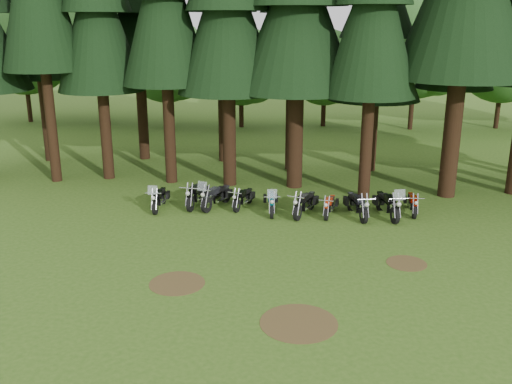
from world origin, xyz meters
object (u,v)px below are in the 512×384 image
motorcycle_2 (216,197)px  motorcycle_6 (329,206)px  motorcycle_8 (388,205)px  motorcycle_1 (196,195)px  motorcycle_0 (159,199)px  motorcycle_4 (271,203)px  motorcycle_9 (412,204)px  motorcycle_5 (305,204)px  motorcycle_7 (357,206)px  motorcycle_3 (243,199)px

motorcycle_2 → motorcycle_6: motorcycle_2 is taller
motorcycle_6 → motorcycle_8: bearing=11.8°
motorcycle_6 → motorcycle_8: 2.45m
motorcycle_1 → motorcycle_6: (5.97, -0.57, -0.09)m
motorcycle_0 → motorcycle_4: size_ratio=1.00×
motorcycle_6 → motorcycle_9: bearing=21.2°
motorcycle_8 → motorcycle_9: (1.12, 0.63, -0.10)m
motorcycle_2 → motorcycle_4: (2.51, -0.42, -0.04)m
motorcycle_4 → motorcycle_5: motorcycle_4 is taller
motorcycle_1 → motorcycle_4: size_ratio=1.10×
motorcycle_0 → motorcycle_8: 9.95m
motorcycle_1 → motorcycle_2: 0.95m
motorcycle_2 → motorcycle_9: motorcycle_2 is taller
motorcycle_2 → motorcycle_5: motorcycle_2 is taller
motorcycle_7 → motorcycle_9: motorcycle_7 is taller
motorcycle_8 → motorcycle_0: bearing=165.2°
motorcycle_7 → motorcycle_9: (2.40, 0.76, -0.07)m
motorcycle_2 → motorcycle_9: 8.60m
motorcycle_0 → motorcycle_5: size_ratio=0.99×
motorcycle_1 → motorcycle_3: motorcycle_1 is taller
motorcycle_2 → motorcycle_9: bearing=22.6°
motorcycle_0 → motorcycle_8: (9.95, 0.17, 0.06)m
motorcycle_7 → motorcycle_0: bearing=163.6°
motorcycle_2 → motorcycle_4: motorcycle_2 is taller
motorcycle_0 → motorcycle_4: bearing=-1.6°
motorcycle_0 → motorcycle_3: 3.72m
motorcycle_1 → motorcycle_9: size_ratio=1.19×
motorcycle_3 → motorcycle_5: bearing=2.4°
motorcycle_5 → motorcycle_6: 1.07m
motorcycle_2 → motorcycle_8: motorcycle_8 is taller
motorcycle_2 → motorcycle_1: bearing=-167.6°
motorcycle_4 → motorcycle_8: motorcycle_8 is taller
motorcycle_5 → motorcycle_6: (1.06, 0.07, -0.07)m
motorcycle_7 → motorcycle_3: bearing=156.3°
motorcycle_1 → motorcycle_8: (8.42, -0.49, 0.02)m
motorcycle_0 → motorcycle_4: motorcycle_0 is taller
motorcycle_0 → motorcycle_9: (11.06, 0.81, -0.04)m
motorcycle_1 → motorcycle_8: 8.43m
motorcycle_6 → motorcycle_0: bearing=-169.4°
motorcycle_0 → motorcycle_3: motorcycle_0 is taller
motorcycle_8 → motorcycle_9: 1.29m
motorcycle_2 → motorcycle_8: bearing=18.0°
motorcycle_5 → motorcycle_8: 3.52m
motorcycle_0 → motorcycle_7: size_ratio=0.96×
motorcycle_6 → motorcycle_8: size_ratio=0.79×
motorcycle_1 → motorcycle_3: (2.14, -0.01, -0.09)m
motorcycle_9 → motorcycle_0: bearing=-176.0°
motorcycle_3 → motorcycle_1: bearing=-164.8°
motorcycle_2 → motorcycle_4: 2.54m
motorcycle_7 → motorcycle_4: bearing=162.3°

